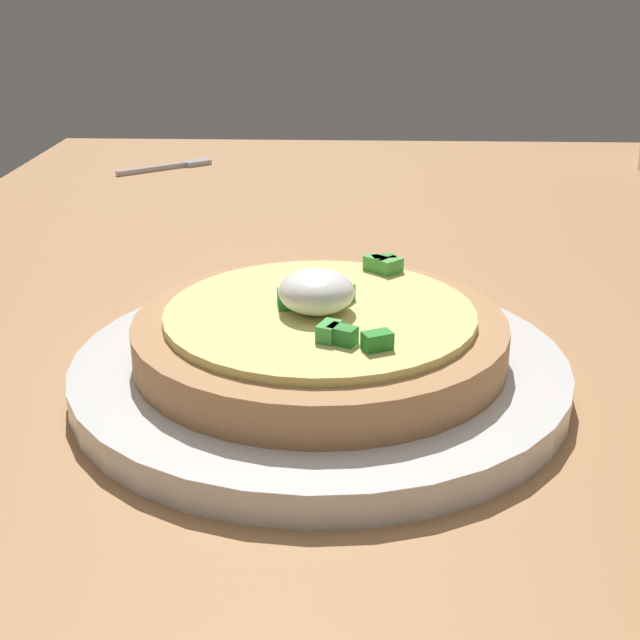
# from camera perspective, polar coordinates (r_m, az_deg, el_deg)

# --- Properties ---
(dining_table) EXTENTS (1.18, 0.76, 0.02)m
(dining_table) POSITION_cam_1_polar(r_m,az_deg,el_deg) (0.51, 5.34, -2.04)
(dining_table) COLOR #A8774B
(dining_table) RESTS_ON ground
(plate) EXTENTS (0.25, 0.25, 0.02)m
(plate) POSITION_cam_1_polar(r_m,az_deg,el_deg) (0.44, 0.00, -3.33)
(plate) COLOR silver
(plate) RESTS_ON dining_table
(pizza) EXTENTS (0.18, 0.18, 0.05)m
(pizza) POSITION_cam_1_polar(r_m,az_deg,el_deg) (0.43, 0.01, -0.85)
(pizza) COLOR tan
(pizza) RESTS_ON plate
(fork) EXTENTS (0.07, 0.09, 0.00)m
(fork) POSITION_cam_1_polar(r_m,az_deg,el_deg) (0.94, -9.54, 9.84)
(fork) COLOR #B7B7BC
(fork) RESTS_ON dining_table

